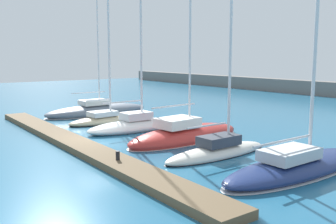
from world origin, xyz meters
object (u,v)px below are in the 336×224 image
sailboat_slate_nearest (98,110)px  dock_bollard (118,156)px  sailboat_sand_second (106,119)px  sailboat_white_third (135,124)px  sailboat_ivory_fifth (218,149)px  sailboat_navy_sixth (298,164)px  sailboat_red_fourth (185,135)px

sailboat_slate_nearest → dock_bollard: 17.39m
sailboat_slate_nearest → dock_bollard: bearing=-113.5°
sailboat_slate_nearest → sailboat_sand_second: 4.57m
sailboat_white_third → dock_bollard: size_ratio=34.61×
sailboat_slate_nearest → sailboat_ivory_fifth: (17.30, -1.21, -0.03)m
sailboat_sand_second → dock_bollard: 12.85m
sailboat_slate_nearest → sailboat_navy_sixth: sailboat_slate_nearest is taller
sailboat_red_fourth → dock_bollard: 7.01m
sailboat_slate_nearest → sailboat_navy_sixth: bearing=-91.7°
sailboat_sand_second → sailboat_ivory_fifth: sailboat_ivory_fifth is taller
sailboat_slate_nearest → sailboat_white_third: bearing=-98.4°
sailboat_white_third → sailboat_sand_second: bearing=92.5°
dock_bollard → sailboat_sand_second: bearing=155.7°
sailboat_red_fourth → sailboat_ivory_fifth: sailboat_ivory_fifth is taller
sailboat_white_third → dock_bollard: sailboat_white_third is taller
sailboat_white_third → sailboat_slate_nearest: bearing=81.6°
sailboat_sand_second → dock_bollard: sailboat_sand_second is taller
sailboat_sand_second → sailboat_white_third: size_ratio=0.66×
sailboat_slate_nearest → sailboat_sand_second: size_ratio=2.11×
sailboat_navy_sixth → sailboat_slate_nearest: bearing=88.5°
sailboat_ivory_fifth → dock_bollard: sailboat_ivory_fifth is taller
sailboat_red_fourth → sailboat_navy_sixth: size_ratio=0.92×
sailboat_white_third → sailboat_navy_sixth: sailboat_navy_sixth is taller
sailboat_sand_second → sailboat_ivory_fifth: (12.93, 0.15, 0.05)m
sailboat_sand_second → sailboat_red_fourth: size_ratio=0.70×
sailboat_sand_second → sailboat_slate_nearest: bearing=68.8°
sailboat_sand_second → sailboat_ivory_fifth: 12.93m
sailboat_ivory_fifth → sailboat_sand_second: bearing=89.2°
sailboat_sand_second → sailboat_navy_sixth: 17.35m
sailboat_ivory_fifth → sailboat_slate_nearest: bearing=84.5°
sailboat_red_fourth → sailboat_ivory_fifth: size_ratio=0.99×
sailboat_red_fourth → sailboat_navy_sixth: 8.40m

